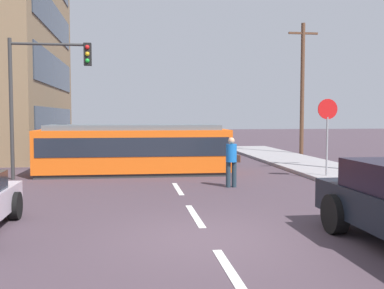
{
  "coord_description": "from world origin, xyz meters",
  "views": [
    {
      "loc": [
        -1.48,
        -8.5,
        2.39
      ],
      "look_at": [
        0.93,
        9.4,
        1.23
      ],
      "focal_mm": 42.06,
      "sensor_mm": 36.0,
      "label": 1
    }
  ],
  "objects_px": {
    "stop_sign": "(327,121)",
    "traffic_light_mast": "(43,81)",
    "streetcar_tram": "(134,149)",
    "pedestrian_crossing": "(231,159)",
    "city_bus": "(134,139)",
    "utility_pole_mid": "(302,87)"
  },
  "relations": [
    {
      "from": "stop_sign",
      "to": "traffic_light_mast",
      "type": "distance_m",
      "value": 10.74
    },
    {
      "from": "streetcar_tram",
      "to": "stop_sign",
      "type": "height_order",
      "value": "stop_sign"
    },
    {
      "from": "pedestrian_crossing",
      "to": "traffic_light_mast",
      "type": "height_order",
      "value": "traffic_light_mast"
    },
    {
      "from": "city_bus",
      "to": "traffic_light_mast",
      "type": "xyz_separation_m",
      "value": [
        -3.39,
        -9.19,
        2.67
      ]
    },
    {
      "from": "city_bus",
      "to": "pedestrian_crossing",
      "type": "bearing_deg",
      "value": -75.27
    },
    {
      "from": "pedestrian_crossing",
      "to": "utility_pole_mid",
      "type": "relative_size",
      "value": 0.21
    },
    {
      "from": "pedestrian_crossing",
      "to": "streetcar_tram",
      "type": "bearing_deg",
      "value": 129.35
    },
    {
      "from": "stop_sign",
      "to": "pedestrian_crossing",
      "type": "bearing_deg",
      "value": -160.52
    },
    {
      "from": "pedestrian_crossing",
      "to": "utility_pole_mid",
      "type": "bearing_deg",
      "value": 58.8
    },
    {
      "from": "city_bus",
      "to": "pedestrian_crossing",
      "type": "height_order",
      "value": "city_bus"
    },
    {
      "from": "streetcar_tram",
      "to": "pedestrian_crossing",
      "type": "height_order",
      "value": "streetcar_tram"
    },
    {
      "from": "traffic_light_mast",
      "to": "utility_pole_mid",
      "type": "bearing_deg",
      "value": 32.39
    },
    {
      "from": "city_bus",
      "to": "stop_sign",
      "type": "relative_size",
      "value": 1.88
    },
    {
      "from": "pedestrian_crossing",
      "to": "stop_sign",
      "type": "distance_m",
      "value": 4.41
    },
    {
      "from": "pedestrian_crossing",
      "to": "city_bus",
      "type": "bearing_deg",
      "value": 104.73
    },
    {
      "from": "city_bus",
      "to": "streetcar_tram",
      "type": "bearing_deg",
      "value": -90.19
    },
    {
      "from": "traffic_light_mast",
      "to": "pedestrian_crossing",
      "type": "bearing_deg",
      "value": -23.53
    },
    {
      "from": "stop_sign",
      "to": "utility_pole_mid",
      "type": "height_order",
      "value": "utility_pole_mid"
    },
    {
      "from": "pedestrian_crossing",
      "to": "stop_sign",
      "type": "xyz_separation_m",
      "value": [
        3.98,
        1.41,
        1.25
      ]
    },
    {
      "from": "streetcar_tram",
      "to": "stop_sign",
      "type": "bearing_deg",
      "value": -19.11
    },
    {
      "from": "pedestrian_crossing",
      "to": "stop_sign",
      "type": "height_order",
      "value": "stop_sign"
    },
    {
      "from": "streetcar_tram",
      "to": "traffic_light_mast",
      "type": "bearing_deg",
      "value": -162.8
    }
  ]
}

